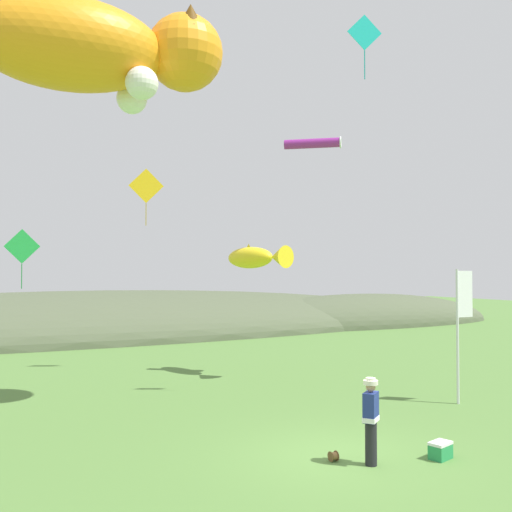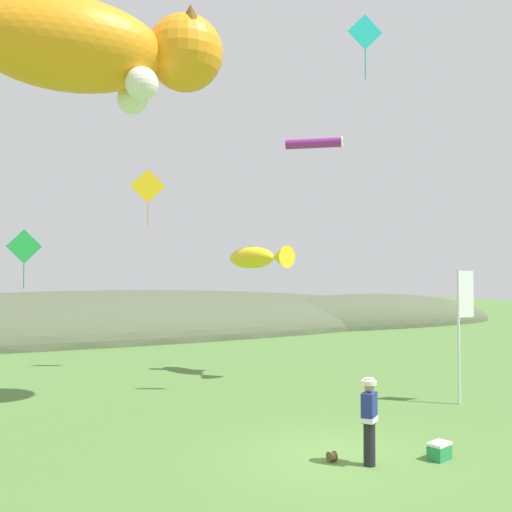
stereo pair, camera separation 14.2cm
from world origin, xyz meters
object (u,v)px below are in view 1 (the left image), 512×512
object	(u,v)px
festival_attendant	(371,418)
kite_diamond_teal	(364,33)
kite_giant_cat	(96,49)
kite_diamond_gold	(146,186)
festival_banner_pole	(461,315)
picnic_cooler	(440,450)
kite_diamond_green	(22,247)
kite_spool	(333,456)
kite_fish_windsock	(256,257)
kite_tube_streamer	(313,143)

from	to	relation	value
festival_attendant	kite_diamond_teal	size ratio (longest dim) A/B	0.88
kite_giant_cat	kite_diamond_gold	distance (m)	7.77
festival_attendant	festival_banner_pole	size ratio (longest dim) A/B	0.44
picnic_cooler	kite_diamond_green	xyz separation A→B (m)	(-7.22, 13.01, 4.66)
festival_banner_pole	kite_diamond_teal	world-z (taller)	kite_diamond_teal
kite_spool	festival_banner_pole	bearing A→B (deg)	21.99
picnic_cooler	kite_fish_windsock	size ratio (longest dim) A/B	0.17
picnic_cooler	kite_diamond_gold	world-z (taller)	kite_diamond_gold
kite_diamond_green	kite_diamond_teal	bearing A→B (deg)	-42.09
festival_attendant	kite_tube_streamer	distance (m)	12.48
kite_diamond_teal	kite_diamond_green	size ratio (longest dim) A/B	0.93
festival_banner_pole	kite_diamond_green	size ratio (longest dim) A/B	1.87
picnic_cooler	kite_diamond_teal	size ratio (longest dim) A/B	0.28
festival_attendant	kite_giant_cat	bearing A→B (deg)	124.74
picnic_cooler	kite_tube_streamer	distance (m)	12.80
kite_spool	kite_diamond_teal	bearing A→B (deg)	45.21
festival_banner_pole	kite_tube_streamer	distance (m)	8.49
kite_fish_windsock	kite_diamond_teal	bearing A→B (deg)	-80.20
picnic_cooler	festival_banner_pole	size ratio (longest dim) A/B	0.14
kite_diamond_gold	kite_diamond_teal	world-z (taller)	kite_diamond_teal
picnic_cooler	kite_diamond_teal	world-z (taller)	kite_diamond_teal
kite_giant_cat	kite_tube_streamer	bearing A→B (deg)	15.96
kite_fish_windsock	kite_diamond_gold	xyz separation A→B (m)	(-3.50, 2.80, 2.87)
festival_banner_pole	kite_giant_cat	xyz separation A→B (m)	(-10.25, 3.13, 7.39)
kite_diamond_gold	kite_diamond_green	size ratio (longest dim) A/B	1.06
festival_banner_pole	kite_giant_cat	distance (m)	13.02
kite_diamond_gold	kite_diamond_green	distance (m)	5.24
festival_banner_pole	kite_tube_streamer	bearing A→B (deg)	106.67
festival_banner_pole	kite_diamond_teal	xyz separation A→B (m)	(-2.52, 1.35, 8.63)
kite_spool	festival_banner_pole	distance (m)	7.39
kite_spool	kite_fish_windsock	bearing A→B (deg)	72.54
picnic_cooler	kite_tube_streamer	world-z (taller)	kite_tube_streamer
kite_spool	kite_tube_streamer	distance (m)	12.86
festival_banner_pole	kite_fish_windsock	size ratio (longest dim) A/B	1.24
kite_tube_streamer	festival_banner_pole	bearing A→B (deg)	-73.33
festival_attendant	kite_fish_windsock	distance (m)	10.88
picnic_cooler	kite_diamond_teal	xyz separation A→B (m)	(1.82, 4.85, 11.08)
kite_diamond_green	festival_attendant	bearing A→B (deg)	-65.91
picnic_cooler	kite_fish_windsock	bearing A→B (deg)	85.19
kite_tube_streamer	kite_diamond_teal	distance (m)	4.97
kite_spool	kite_diamond_green	bearing A→B (deg)	112.91
kite_spool	kite_diamond_teal	xyz separation A→B (m)	(3.92, 3.95, 11.16)
kite_tube_streamer	picnic_cooler	bearing A→B (deg)	-106.37
picnic_cooler	festival_banner_pole	distance (m)	6.09
kite_diamond_teal	kite_diamond_green	world-z (taller)	kite_diamond_teal
festival_attendant	kite_diamond_green	distance (m)	14.41
festival_attendant	kite_diamond_green	xyz separation A→B (m)	(-5.67, 12.67, 3.89)
festival_attendant	picnic_cooler	world-z (taller)	festival_attendant
festival_banner_pole	kite_diamond_green	xyz separation A→B (m)	(-11.56, 9.52, 2.21)
picnic_cooler	kite_giant_cat	distance (m)	13.26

